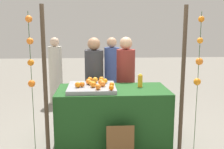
{
  "coord_description": "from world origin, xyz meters",
  "views": [
    {
      "loc": [
        -0.27,
        -3.97,
        1.86
      ],
      "look_at": [
        0.0,
        0.15,
        1.11
      ],
      "focal_mm": 42.04,
      "sensor_mm": 36.0,
      "label": 1
    }
  ],
  "objects_px": {
    "orange_1": "(78,85)",
    "chalkboard_sign": "(120,144)",
    "juice_bottle": "(140,81)",
    "vendor_right": "(126,86)",
    "orange_0": "(90,79)",
    "vendor_left": "(94,87)",
    "stall_counter": "(113,117)"
  },
  "relations": [
    {
      "from": "orange_0",
      "to": "vendor_left",
      "type": "height_order",
      "value": "vendor_left"
    },
    {
      "from": "chalkboard_sign",
      "to": "orange_0",
      "type": "bearing_deg",
      "value": 116.18
    },
    {
      "from": "orange_0",
      "to": "orange_1",
      "type": "height_order",
      "value": "orange_1"
    },
    {
      "from": "chalkboard_sign",
      "to": "vendor_right",
      "type": "distance_m",
      "value": 1.45
    },
    {
      "from": "juice_bottle",
      "to": "orange_1",
      "type": "bearing_deg",
      "value": -165.93
    },
    {
      "from": "stall_counter",
      "to": "chalkboard_sign",
      "type": "xyz_separation_m",
      "value": [
        0.07,
        -0.59,
        -0.2
      ]
    },
    {
      "from": "chalkboard_sign",
      "to": "vendor_left",
      "type": "xyz_separation_m",
      "value": [
        -0.35,
        1.3,
        0.52
      ]
    },
    {
      "from": "stall_counter",
      "to": "orange_1",
      "type": "relative_size",
      "value": 20.31
    },
    {
      "from": "orange_0",
      "to": "vendor_right",
      "type": "height_order",
      "value": "vendor_right"
    },
    {
      "from": "vendor_left",
      "to": "juice_bottle",
      "type": "bearing_deg",
      "value": -39.13
    },
    {
      "from": "chalkboard_sign",
      "to": "stall_counter",
      "type": "bearing_deg",
      "value": 96.39
    },
    {
      "from": "stall_counter",
      "to": "juice_bottle",
      "type": "xyz_separation_m",
      "value": [
        0.45,
        0.11,
        0.55
      ]
    },
    {
      "from": "chalkboard_sign",
      "to": "vendor_left",
      "type": "distance_m",
      "value": 1.44
    },
    {
      "from": "juice_bottle",
      "to": "chalkboard_sign",
      "type": "distance_m",
      "value": 1.09
    },
    {
      "from": "orange_0",
      "to": "chalkboard_sign",
      "type": "distance_m",
      "value": 1.21
    },
    {
      "from": "juice_bottle",
      "to": "vendor_right",
      "type": "bearing_deg",
      "value": 104.09
    },
    {
      "from": "orange_0",
      "to": "stall_counter",
      "type": "bearing_deg",
      "value": -36.96
    },
    {
      "from": "orange_1",
      "to": "juice_bottle",
      "type": "height_order",
      "value": "juice_bottle"
    },
    {
      "from": "orange_1",
      "to": "vendor_right",
      "type": "height_order",
      "value": "vendor_right"
    },
    {
      "from": "vendor_left",
      "to": "vendor_right",
      "type": "relative_size",
      "value": 0.99
    },
    {
      "from": "orange_0",
      "to": "chalkboard_sign",
      "type": "bearing_deg",
      "value": -63.82
    },
    {
      "from": "stall_counter",
      "to": "vendor_left",
      "type": "bearing_deg",
      "value": 111.97
    },
    {
      "from": "stall_counter",
      "to": "vendor_right",
      "type": "bearing_deg",
      "value": 68.59
    },
    {
      "from": "vendor_left",
      "to": "vendor_right",
      "type": "distance_m",
      "value": 0.58
    },
    {
      "from": "stall_counter",
      "to": "orange_1",
      "type": "xyz_separation_m",
      "value": [
        -0.53,
        -0.14,
        0.56
      ]
    },
    {
      "from": "stall_counter",
      "to": "vendor_right",
      "type": "xyz_separation_m",
      "value": [
        0.29,
        0.74,
        0.33
      ]
    },
    {
      "from": "juice_bottle",
      "to": "vendor_right",
      "type": "height_order",
      "value": "vendor_right"
    },
    {
      "from": "orange_1",
      "to": "vendor_left",
      "type": "relative_size",
      "value": 0.05
    },
    {
      "from": "stall_counter",
      "to": "orange_1",
      "type": "height_order",
      "value": "orange_1"
    },
    {
      "from": "stall_counter",
      "to": "vendor_left",
      "type": "xyz_separation_m",
      "value": [
        -0.29,
        0.71,
        0.33
      ]
    },
    {
      "from": "orange_0",
      "to": "chalkboard_sign",
      "type": "relative_size",
      "value": 0.15
    },
    {
      "from": "orange_1",
      "to": "chalkboard_sign",
      "type": "distance_m",
      "value": 1.06
    }
  ]
}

